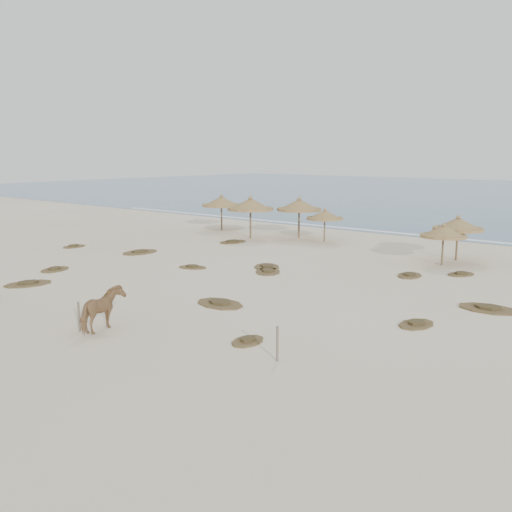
% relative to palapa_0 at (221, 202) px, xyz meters
% --- Properties ---
extents(ground, '(160.00, 160.00, 0.00)m').
position_rel_palapa_0_xyz_m(ground, '(14.07, -18.70, -2.28)').
color(ground, beige).
rests_on(ground, ground).
extents(foam_line, '(70.00, 0.60, 0.01)m').
position_rel_palapa_0_xyz_m(foam_line, '(14.07, 7.30, -2.28)').
color(foam_line, white).
rests_on(foam_line, ground).
extents(palapa_0, '(4.17, 4.17, 2.94)m').
position_rel_palapa_0_xyz_m(palapa_0, '(0.00, 0.00, 0.00)').
color(palapa_0, brown).
rests_on(palapa_0, ground).
extents(palapa_1, '(3.77, 3.77, 3.17)m').
position_rel_palapa_0_xyz_m(palapa_1, '(4.88, -2.09, 0.17)').
color(palapa_1, brown).
rests_on(palapa_1, ground).
extents(palapa_2, '(3.33, 3.33, 3.08)m').
position_rel_palapa_0_xyz_m(palapa_2, '(7.46, 0.41, 0.11)').
color(palapa_2, brown).
rests_on(palapa_2, ground).
extents(palapa_3, '(3.36, 3.36, 2.41)m').
position_rel_palapa_0_xyz_m(palapa_3, '(10.00, -0.02, -0.41)').
color(palapa_3, brown).
rests_on(palapa_3, ground).
extents(palapa_4, '(2.66, 2.66, 2.41)m').
position_rel_palapa_0_xyz_m(palapa_4, '(19.80, -3.10, -0.42)').
color(palapa_4, brown).
rests_on(palapa_4, ground).
extents(palapa_5, '(3.75, 3.75, 2.70)m').
position_rel_palapa_0_xyz_m(palapa_5, '(19.88, -1.18, -0.18)').
color(palapa_5, brown).
rests_on(palapa_5, ground).
extents(horse, '(1.30, 1.97, 1.53)m').
position_rel_palapa_0_xyz_m(horse, '(15.37, -22.48, -1.52)').
color(horse, olive).
rests_on(horse, ground).
extents(fence_post_near, '(0.10, 0.10, 1.07)m').
position_rel_palapa_0_xyz_m(fence_post_near, '(14.81, -23.06, -1.75)').
color(fence_post_near, '#6B6050').
rests_on(fence_post_near, ground).
extents(fence_post_far, '(0.09, 0.09, 1.09)m').
position_rel_palapa_0_xyz_m(fence_post_far, '(21.91, -20.91, -1.74)').
color(fence_post_far, '#6B6050').
rests_on(fence_post_far, ground).
extents(scrub_0, '(1.76, 2.13, 0.16)m').
position_rel_palapa_0_xyz_m(scrub_0, '(4.44, -17.78, -2.23)').
color(scrub_0, brown).
rests_on(scrub_0, ground).
extents(scrub_1, '(1.73, 2.58, 0.16)m').
position_rel_palapa_0_xyz_m(scrub_1, '(3.61, -11.37, -2.23)').
color(scrub_1, brown).
rests_on(scrub_1, ground).
extents(scrub_2, '(1.85, 1.52, 0.16)m').
position_rel_palapa_0_xyz_m(scrub_2, '(9.66, -12.62, -2.23)').
color(scrub_2, brown).
rests_on(scrub_2, ground).
extents(scrub_3, '(2.21, 2.37, 0.16)m').
position_rel_palapa_0_xyz_m(scrub_3, '(13.56, -10.90, -2.23)').
color(scrub_3, brown).
rests_on(scrub_3, ground).
extents(scrub_4, '(1.25, 1.77, 0.16)m').
position_rel_palapa_0_xyz_m(scrub_4, '(23.57, -14.79, -2.23)').
color(scrub_4, brown).
rests_on(scrub_4, ground).
extents(scrub_5, '(2.47, 1.68, 0.16)m').
position_rel_palapa_0_xyz_m(scrub_5, '(24.89, -10.95, -2.23)').
color(scrub_5, brown).
rests_on(scrub_5, ground).
extents(scrub_6, '(1.58, 2.29, 0.16)m').
position_rel_palapa_0_xyz_m(scrub_6, '(5.26, -4.48, -2.23)').
color(scrub_6, brown).
rests_on(scrub_6, ground).
extents(scrub_7, '(1.48, 1.98, 0.16)m').
position_rel_palapa_0_xyz_m(scrub_7, '(19.70, -7.03, -2.23)').
color(scrub_7, brown).
rests_on(scrub_7, ground).
extents(scrub_8, '(1.32, 1.81, 0.16)m').
position_rel_palapa_0_xyz_m(scrub_8, '(-1.58, -12.75, -2.23)').
color(scrub_8, brown).
rests_on(scrub_8, ground).
extents(scrub_9, '(2.41, 1.67, 0.16)m').
position_rel_palapa_0_xyz_m(scrub_9, '(16.09, -17.26, -2.23)').
color(scrub_9, brown).
rests_on(scrub_9, ground).
extents(scrub_10, '(1.54, 1.84, 0.16)m').
position_rel_palapa_0_xyz_m(scrub_10, '(21.62, -5.07, -2.23)').
color(scrub_10, brown).
rests_on(scrub_10, ground).
extents(scrub_11, '(1.98, 2.52, 0.16)m').
position_rel_palapa_0_xyz_m(scrub_11, '(6.54, -20.45, -2.23)').
color(scrub_11, brown).
rests_on(scrub_11, ground).
extents(scrub_12, '(1.07, 1.49, 0.16)m').
position_rel_palapa_0_xyz_m(scrub_12, '(20.09, -20.16, -2.23)').
color(scrub_12, brown).
rests_on(scrub_12, ground).
extents(scrub_13, '(2.42, 2.51, 0.16)m').
position_rel_palapa_0_xyz_m(scrub_13, '(12.72, -9.95, -2.23)').
color(scrub_13, brown).
rests_on(scrub_13, ground).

